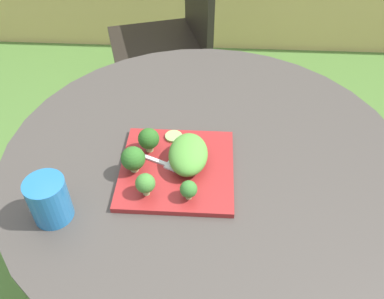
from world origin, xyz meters
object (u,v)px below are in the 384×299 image
at_px(salad_plate, 177,169).
at_px(fork, 160,162).
at_px(patio_chair, 176,25).
at_px(drinking_glass, 50,201).

bearing_deg(salad_plate, fork, 165.18).
bearing_deg(patio_chair, salad_plate, -84.68).
distance_m(patio_chair, salad_plate, 1.13).
relative_size(patio_chair, drinking_glass, 8.68).
bearing_deg(drinking_glass, fork, 36.56).
bearing_deg(salad_plate, drinking_glass, -150.09).
xyz_separation_m(salad_plate, fork, (-0.04, 0.01, 0.01)).
relative_size(patio_chair, fork, 6.08).
xyz_separation_m(salad_plate, drinking_glass, (-0.26, -0.15, 0.04)).
xyz_separation_m(drinking_glass, fork, (0.21, 0.16, -0.03)).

